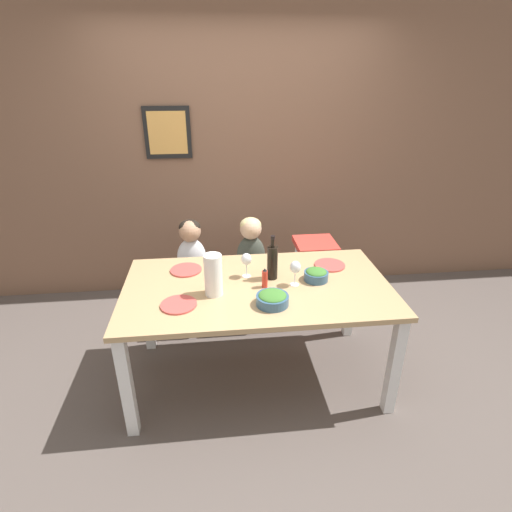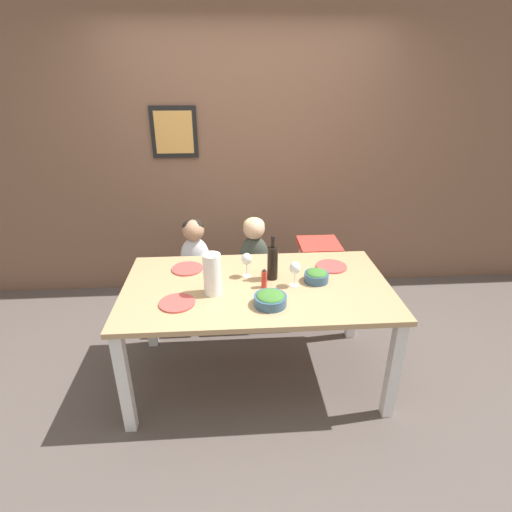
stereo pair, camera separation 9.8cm
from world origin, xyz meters
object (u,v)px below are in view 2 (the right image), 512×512
Objects in this scene: chair_far_center at (254,281)px; person_child_center at (254,244)px; dinner_plate_back_right at (331,266)px; wine_bottle at (273,262)px; chair_right_highchair at (318,261)px; salad_bowl_large at (270,299)px; person_child_left at (194,245)px; dinner_plate_front_left at (177,303)px; salad_bowl_small at (316,276)px; wine_glass_far at (247,260)px; paper_towel_roll at (212,274)px; chair_far_left at (197,283)px; wine_glass_near at (295,268)px; dinner_plate_back_left at (187,269)px.

person_child_center is at bearing 90.00° from chair_far_center.
wine_bottle is at bearing -162.61° from dinner_plate_back_right.
chair_far_center is 0.64× the size of chair_right_highchair.
person_child_left is at bearing 118.47° from salad_bowl_large.
person_child_center is at bearing 60.13° from dinner_plate_front_left.
wine_bottle is 0.31m from salad_bowl_small.
dinner_plate_front_left reaches higher than chair_right_highchair.
chair_far_center is 0.78m from wine_glass_far.
person_child_center is 0.89m from paper_towel_roll.
dinner_plate_front_left is (-0.04, -0.93, 0.37)m from chair_far_left.
salad_bowl_large is 0.57m from dinner_plate_front_left.
wine_glass_near is at bearing -26.76° from wine_glass_far.
salad_bowl_large is 0.91× the size of dinner_plate_front_left.
person_child_center is at bearing 0.20° from chair_far_left.
chair_far_center is 1.06m from salad_bowl_large.
wine_bottle is at bearing -14.09° from wine_glass_far.
chair_far_left is 1.00m from dinner_plate_front_left.
salad_bowl_large is (0.04, -0.98, 0.41)m from chair_far_center.
wine_bottle reaches higher than salad_bowl_small.
dinner_plate_front_left is at bearing -166.03° from salad_bowl_small.
person_child_center reaches higher than chair_right_highchair.
chair_right_highchair is 1.49× the size of person_child_left.
chair_right_highchair is 1.06m from person_child_left.
chair_right_highchair is 0.85m from wine_bottle.
salad_bowl_small is at bearing -104.04° from chair_right_highchair.
wine_bottle reaches higher than chair_far_center.
wine_glass_far is 0.57m from dinner_plate_front_left.
wine_glass_near is at bearing -73.75° from person_child_center.
chair_far_left is 0.96× the size of person_child_center.
dinner_plate_back_left is (0.02, 0.47, 0.00)m from dinner_plate_front_left.
person_child_left is 2.25× the size of dinner_plate_front_left.
paper_towel_roll is 1.57× the size of wine_glass_near.
wine_bottle is (0.08, -0.64, 0.14)m from person_child_center.
chair_far_left is 2.74× the size of wine_glass_near.
chair_right_highchair is at bearing 42.90° from wine_glass_far.
dinner_plate_back_left is at bearing 165.01° from salad_bowl_small.
dinner_plate_back_left is at bearing 162.51° from wine_glass_far.
chair_far_left is at bearing 132.17° from wine_bottle.
person_child_left is 1.82× the size of paper_towel_roll.
salad_bowl_small reaches higher than chair_far_left.
chair_far_left is 2.38× the size of salad_bowl_large.
dinner_plate_front_left is (-0.62, -0.29, -0.12)m from wine_bottle.
dinner_plate_front_left is at bearing -143.32° from wine_glass_far.
person_child_center is 1.07m from dinner_plate_front_left.
person_child_center is 2.25× the size of dinner_plate_front_left.
chair_far_left is 0.64× the size of chair_right_highchair.
wine_glass_near reaches higher than chair_far_left.
wine_glass_near is 0.35m from wine_glass_far.
salad_bowl_small is (0.47, -0.10, -0.09)m from wine_glass_far.
chair_far_center is at bearing 0.00° from chair_far_left.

